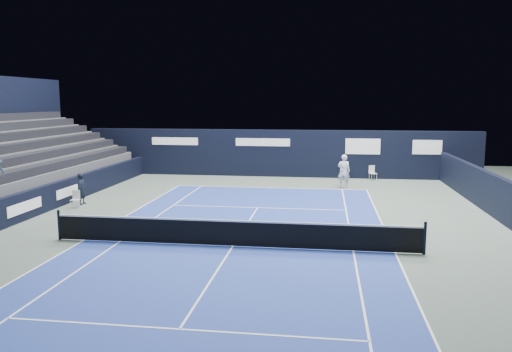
{
  "coord_description": "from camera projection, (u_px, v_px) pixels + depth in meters",
  "views": [
    {
      "loc": [
        3.11,
        -16.45,
        5.0
      ],
      "look_at": [
        -0.28,
        7.84,
        1.3
      ],
      "focal_mm": 35.0,
      "sensor_mm": 36.0,
      "label": 1
    }
  ],
  "objects": [
    {
      "name": "folding_chair_back_b",
      "position": [
        372.0,
        172.0,
        31.79
      ],
      "size": [
        0.53,
        0.52,
        0.93
      ],
      "rotation": [
        0.0,
        0.0,
        0.4
      ],
      "color": "silver",
      "rests_on": "ground"
    },
    {
      "name": "court_surface",
      "position": [
        233.0,
        246.0,
        17.28
      ],
      "size": [
        10.97,
        23.77,
        0.01
      ],
      "primitive_type": "cube",
      "color": "navy",
      "rests_on": "ground"
    },
    {
      "name": "side_barrier_left",
      "position": [
        64.0,
        192.0,
        24.34
      ],
      "size": [
        0.33,
        22.0,
        1.2
      ],
      "color": "black",
      "rests_on": "ground"
    },
    {
      "name": "court_markings",
      "position": [
        233.0,
        246.0,
        17.28
      ],
      "size": [
        11.03,
        23.83,
        0.0
      ],
      "color": "white",
      "rests_on": "court_surface"
    },
    {
      "name": "back_sponsor_wall",
      "position": [
        278.0,
        153.0,
        33.2
      ],
      "size": [
        26.0,
        0.63,
        3.1
      ],
      "color": "black",
      "rests_on": "ground"
    },
    {
      "name": "ground",
      "position": [
        242.0,
        232.0,
        19.24
      ],
      "size": [
        48.0,
        48.0,
        0.0
      ],
      "primitive_type": "plane",
      "color": "#49574D",
      "rests_on": "ground"
    },
    {
      "name": "line_judge_chair",
      "position": [
        75.0,
        198.0,
        23.51
      ],
      "size": [
        0.39,
        0.38,
        0.83
      ],
      "rotation": [
        0.0,
        0.0,
        0.07
      ],
      "color": "silver",
      "rests_on": "ground"
    },
    {
      "name": "line_judge",
      "position": [
        82.0,
        189.0,
        24.27
      ],
      "size": [
        0.37,
        0.56,
        1.53
      ],
      "primitive_type": "imported",
      "rotation": [
        0.0,
        0.0,
        1.56
      ],
      "color": "black",
      "rests_on": "ground"
    },
    {
      "name": "tennis_net",
      "position": [
        233.0,
        232.0,
        17.2
      ],
      "size": [
        12.9,
        0.1,
        1.1
      ],
      "color": "black",
      "rests_on": "ground"
    },
    {
      "name": "folding_chair_back_a",
      "position": [
        344.0,
        169.0,
        31.98
      ],
      "size": [
        0.46,
        0.49,
        0.97
      ],
      "rotation": [
        0.0,
        0.0,
        -0.09
      ],
      "color": "white",
      "rests_on": "ground"
    },
    {
      "name": "tennis_player",
      "position": [
        344.0,
        171.0,
        28.9
      ],
      "size": [
        0.73,
        0.86,
        1.94
      ],
      "color": "silver",
      "rests_on": "ground"
    },
    {
      "name": "enclosure_wall_right",
      "position": [
        496.0,
        197.0,
        21.58
      ],
      "size": [
        0.3,
        22.0,
        1.8
      ],
      "primitive_type": "cube",
      "color": "black",
      "rests_on": "ground"
    },
    {
      "name": "spectator_stand",
      "position": [
        4.0,
        161.0,
        25.64
      ],
      "size": [
        6.0,
        18.0,
        6.4
      ],
      "color": "#454447",
      "rests_on": "ground"
    }
  ]
}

